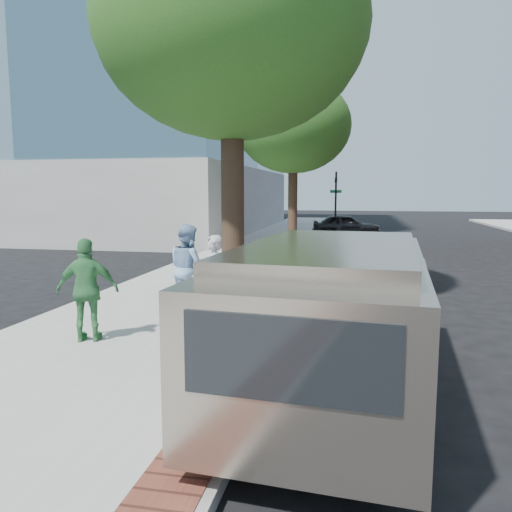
% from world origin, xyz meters
% --- Properties ---
extents(ground, '(120.00, 120.00, 0.00)m').
position_xyz_m(ground, '(0.00, 0.00, 0.00)').
color(ground, black).
rests_on(ground, ground).
extents(sidewalk, '(5.00, 60.00, 0.15)m').
position_xyz_m(sidewalk, '(-1.50, 8.00, 0.07)').
color(sidewalk, '#9E9991').
rests_on(sidewalk, ground).
extents(brick_strip, '(0.60, 60.00, 0.01)m').
position_xyz_m(brick_strip, '(0.70, 8.00, 0.15)').
color(brick_strip, brown).
rests_on(brick_strip, sidewalk).
extents(curb, '(0.10, 60.00, 0.15)m').
position_xyz_m(curb, '(1.05, 8.00, 0.07)').
color(curb, gray).
rests_on(curb, ground).
extents(office_tower, '(18.00, 22.00, 24.00)m').
position_xyz_m(office_tower, '(-13.00, 22.00, 12.00)').
color(office_tower, slate).
rests_on(office_tower, ground).
extents(office_base, '(18.20, 22.20, 4.00)m').
position_xyz_m(office_base, '(-13.00, 22.00, 2.00)').
color(office_base, gray).
rests_on(office_base, ground).
extents(signal_near, '(0.70, 0.15, 3.80)m').
position_xyz_m(signal_near, '(0.90, 22.00, 2.25)').
color(signal_near, black).
rests_on(signal_near, ground).
extents(tree_near, '(6.00, 6.00, 8.51)m').
position_xyz_m(tree_near, '(-0.60, 1.90, 6.17)').
color(tree_near, black).
rests_on(tree_near, sidewalk).
extents(tree_far, '(4.80, 4.80, 7.14)m').
position_xyz_m(tree_far, '(-0.50, 12.00, 5.30)').
color(tree_far, black).
rests_on(tree_far, sidewalk).
extents(parking_meter, '(0.12, 0.32, 1.47)m').
position_xyz_m(parking_meter, '(0.79, -0.46, 1.21)').
color(parking_meter, gray).
rests_on(parking_meter, sidewalk).
extents(person_gray, '(0.59, 0.71, 1.65)m').
position_xyz_m(person_gray, '(-0.44, -0.29, 0.98)').
color(person_gray, '#A9A9AE').
rests_on(person_gray, sidewalk).
extents(person_officer, '(1.10, 1.11, 1.81)m').
position_xyz_m(person_officer, '(-1.16, 0.39, 1.05)').
color(person_officer, '#86A8D0').
rests_on(person_officer, sidewalk).
extents(person_green, '(1.07, 0.66, 1.70)m').
position_xyz_m(person_green, '(-2.12, -1.86, 1.00)').
color(person_green, '#3D8749').
rests_on(person_green, sidewalk).
extents(sedan_silver, '(4.35, 1.97, 1.39)m').
position_xyz_m(sedan_silver, '(2.03, 5.32, 0.69)').
color(sedan_silver, silver).
rests_on(sedan_silver, ground).
extents(bg_car, '(4.02, 1.98, 1.32)m').
position_xyz_m(bg_car, '(1.60, 19.93, 0.66)').
color(bg_car, black).
rests_on(bg_car, ground).
extents(van, '(2.50, 5.58, 2.01)m').
position_xyz_m(van, '(1.93, -2.85, 1.10)').
color(van, gray).
rests_on(van, ground).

